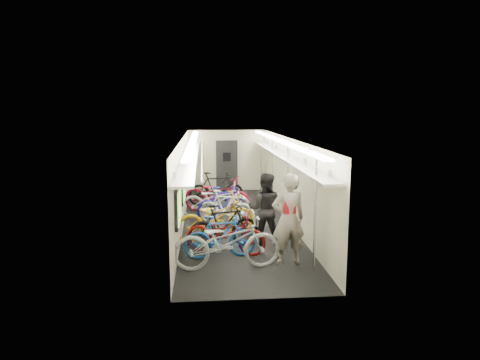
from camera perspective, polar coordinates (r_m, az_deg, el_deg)
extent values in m
plane|color=black|center=(12.25, -0.45, -5.71)|extent=(10.00, 10.00, 0.00)
plane|color=white|center=(11.86, -0.47, 5.55)|extent=(10.00, 10.00, 0.00)
plane|color=beige|center=(11.98, -7.63, -0.27)|extent=(0.00, 10.00, 10.00)
plane|color=beige|center=(12.21, 6.58, -0.07)|extent=(0.00, 10.00, 10.00)
plane|color=beige|center=(16.94, -1.79, 2.62)|extent=(3.00, 0.00, 3.00)
plane|color=beige|center=(7.14, 2.71, -6.81)|extent=(3.00, 0.00, 3.00)
cube|color=black|center=(8.83, -8.32, -3.42)|extent=(0.06, 1.10, 0.80)
cube|color=#8CCB59|center=(8.83, -8.06, -3.41)|extent=(0.02, 0.96, 0.66)
cube|color=black|center=(10.98, -7.66, -0.88)|extent=(0.06, 1.10, 0.80)
cube|color=#8CCB59|center=(10.98, -7.46, -0.88)|extent=(0.02, 0.96, 0.66)
cube|color=black|center=(13.15, -7.23, 0.82)|extent=(0.06, 1.10, 0.80)
cube|color=#8CCB59|center=(13.15, -7.05, 0.82)|extent=(0.02, 0.96, 0.66)
cube|color=black|center=(15.33, -6.91, 2.03)|extent=(0.06, 1.10, 0.80)
cube|color=#8CCB59|center=(15.33, -6.76, 2.04)|extent=(0.02, 0.96, 0.66)
cube|color=yellow|center=(9.89, -7.90, -1.73)|extent=(0.02, 0.22, 0.30)
cube|color=yellow|center=(12.06, -7.38, 0.28)|extent=(0.02, 0.22, 0.30)
cube|color=yellow|center=(14.23, -7.02, 1.67)|extent=(0.02, 0.22, 0.30)
cube|color=black|center=(16.90, -1.77, 1.92)|extent=(0.85, 0.08, 2.00)
cube|color=#999BA0|center=(11.87, -6.65, 3.17)|extent=(0.40, 9.70, 0.05)
cube|color=#999BA0|center=(12.07, 5.62, 3.29)|extent=(0.40, 9.70, 0.05)
cylinder|color=silver|center=(11.85, -5.06, 3.67)|extent=(0.04, 9.70, 0.04)
cylinder|color=silver|center=(12.00, 4.07, 3.76)|extent=(0.04, 9.70, 0.04)
cube|color=white|center=(11.83, -6.29, 5.20)|extent=(0.18, 9.60, 0.04)
cube|color=white|center=(12.02, 5.27, 5.28)|extent=(0.18, 9.60, 0.04)
cylinder|color=silver|center=(8.52, 10.01, -4.27)|extent=(0.05, 0.05, 2.38)
cylinder|color=silver|center=(11.19, 6.34, -0.93)|extent=(0.05, 0.05, 2.38)
cylinder|color=silver|center=(13.62, 4.30, 0.94)|extent=(0.05, 0.05, 2.38)
cylinder|color=silver|center=(16.07, 2.87, 2.25)|extent=(0.05, 0.05, 2.38)
imported|color=#B2B2B7|center=(8.66, -1.77, -8.26)|extent=(2.20, 0.89, 1.14)
imported|color=#1C54AB|center=(9.30, -2.68, -7.56)|extent=(1.65, 0.66, 0.96)
imported|color=maroon|center=(9.57, -1.98, -7.06)|extent=(1.95, 1.18, 0.97)
imported|color=black|center=(10.00, -2.19, -6.12)|extent=(1.79, 0.87, 1.04)
imported|color=gold|center=(10.63, -3.26, -4.96)|extent=(2.25, 1.57, 1.12)
imported|color=white|center=(12.06, -1.94, -3.61)|extent=(1.66, 0.88, 0.96)
imported|color=silver|center=(12.61, -3.22, -2.78)|extent=(2.12, 0.91, 1.08)
imported|color=#191894|center=(12.46, -2.14, -3.09)|extent=(1.73, 1.02, 1.00)
imported|color=maroon|center=(13.32, -3.06, -1.96)|extent=(2.31, 1.55, 1.15)
imported|color=black|center=(14.38, -3.20, -1.15)|extent=(1.93, 0.74, 1.13)
imported|color=gray|center=(8.88, 6.47, -5.22)|extent=(0.74, 0.53, 1.92)
imported|color=black|center=(10.18, 3.36, -3.87)|extent=(0.97, 0.83, 1.72)
cube|color=#B4121B|center=(8.78, 6.58, -3.25)|extent=(0.28, 0.19, 0.38)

